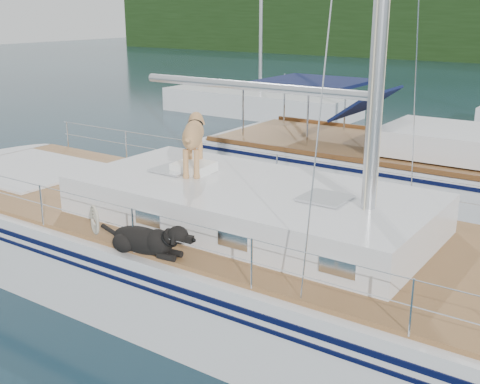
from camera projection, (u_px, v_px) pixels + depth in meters
The scene contains 4 objects.
ground at pixel (207, 286), 9.53m from camera, with size 120.00×120.00×0.00m, color black.
main_sailboat at pixel (211, 248), 9.28m from camera, with size 12.00×3.85×14.01m.
neighbor_sailboat at pixel (443, 177), 13.36m from camera, with size 11.00×3.50×13.30m.
bg_boat_west at pixel (260, 103), 24.75m from camera, with size 8.00×3.00×11.65m.
Camera 1 is at (5.35, -6.84, 4.23)m, focal length 45.00 mm.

